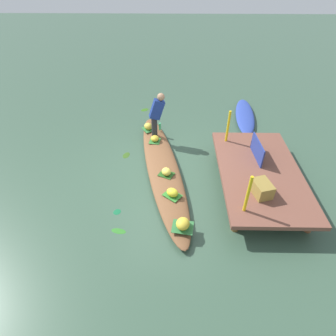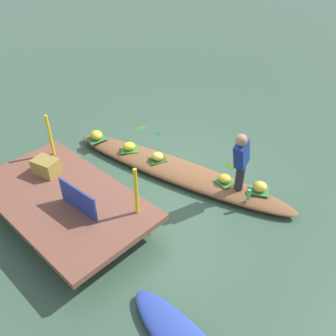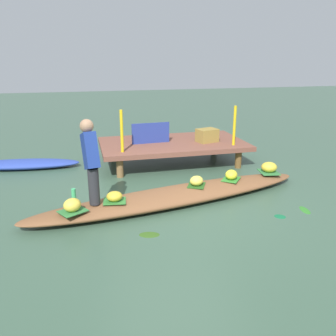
{
  "view_description": "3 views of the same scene",
  "coord_description": "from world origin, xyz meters",
  "px_view_note": "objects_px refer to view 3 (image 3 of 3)",
  "views": [
    {
      "loc": [
        5.4,
        0.23,
        4.46
      ],
      "look_at": [
        0.34,
        0.14,
        0.37
      ],
      "focal_mm": 29.8,
      "sensor_mm": 36.0,
      "label": 1
    },
    {
      "loc": [
        -3.91,
        4.35,
        4.42
      ],
      "look_at": [
        -0.01,
        0.23,
        0.29
      ],
      "focal_mm": 38.7,
      "sensor_mm": 36.0,
      "label": 2
    },
    {
      "loc": [
        -1.42,
        -5.21,
        2.32
      ],
      "look_at": [
        0.02,
        0.58,
        0.41
      ],
      "focal_mm": 37.57,
      "sensor_mm": 36.0,
      "label": 3
    }
  ],
  "objects_px": {
    "moored_boat": "(22,164)",
    "banana_bunch_1": "(114,196)",
    "banana_bunch_3": "(269,167)",
    "water_bottle": "(74,195)",
    "produce_crate": "(207,135)",
    "banana_bunch_2": "(231,175)",
    "banana_bunch_4": "(72,205)",
    "vendor_person": "(91,157)",
    "market_banner": "(151,133)",
    "vendor_boat": "(175,196)",
    "banana_bunch_0": "(197,181)"
  },
  "relations": [
    {
      "from": "banana_bunch_3",
      "to": "market_banner",
      "type": "xyz_separation_m",
      "value": [
        -1.92,
        1.77,
        0.39
      ]
    },
    {
      "from": "banana_bunch_2",
      "to": "vendor_boat",
      "type": "bearing_deg",
      "value": -167.29
    },
    {
      "from": "banana_bunch_2",
      "to": "market_banner",
      "type": "bearing_deg",
      "value": 118.26
    },
    {
      "from": "water_bottle",
      "to": "banana_bunch_1",
      "type": "bearing_deg",
      "value": -11.0
    },
    {
      "from": "moored_boat",
      "to": "market_banner",
      "type": "xyz_separation_m",
      "value": [
        2.77,
        -0.36,
        0.62
      ]
    },
    {
      "from": "banana_bunch_0",
      "to": "vendor_person",
      "type": "xyz_separation_m",
      "value": [
        -1.73,
        -0.29,
        0.61
      ]
    },
    {
      "from": "banana_bunch_1",
      "to": "vendor_person",
      "type": "xyz_separation_m",
      "value": [
        -0.31,
        0.06,
        0.62
      ]
    },
    {
      "from": "banana_bunch_2",
      "to": "market_banner",
      "type": "relative_size",
      "value": 0.31
    },
    {
      "from": "market_banner",
      "to": "vendor_person",
      "type": "bearing_deg",
      "value": -123.01
    },
    {
      "from": "vendor_boat",
      "to": "banana_bunch_3",
      "type": "bearing_deg",
      "value": 1.54
    },
    {
      "from": "banana_bunch_3",
      "to": "moored_boat",
      "type": "bearing_deg",
      "value": 155.55
    },
    {
      "from": "banana_bunch_4",
      "to": "vendor_person",
      "type": "distance_m",
      "value": 0.73
    },
    {
      "from": "moored_boat",
      "to": "banana_bunch_1",
      "type": "xyz_separation_m",
      "value": [
        1.71,
        -2.83,
        0.21
      ]
    },
    {
      "from": "banana_bunch_1",
      "to": "water_bottle",
      "type": "height_order",
      "value": "water_bottle"
    },
    {
      "from": "produce_crate",
      "to": "banana_bunch_4",
      "type": "bearing_deg",
      "value": -139.36
    },
    {
      "from": "market_banner",
      "to": "moored_boat",
      "type": "bearing_deg",
      "value": 169.13
    },
    {
      "from": "banana_bunch_1",
      "to": "water_bottle",
      "type": "relative_size",
      "value": 1.12
    },
    {
      "from": "banana_bunch_2",
      "to": "water_bottle",
      "type": "distance_m",
      "value": 2.74
    },
    {
      "from": "banana_bunch_4",
      "to": "produce_crate",
      "type": "xyz_separation_m",
      "value": [
        2.92,
        2.51,
        0.31
      ]
    },
    {
      "from": "vendor_person",
      "to": "banana_bunch_3",
      "type": "bearing_deg",
      "value": 11.03
    },
    {
      "from": "banana_bunch_1",
      "to": "banana_bunch_3",
      "type": "height_order",
      "value": "banana_bunch_3"
    },
    {
      "from": "banana_bunch_3",
      "to": "market_banner",
      "type": "relative_size",
      "value": 0.34
    },
    {
      "from": "vendor_boat",
      "to": "vendor_person",
      "type": "bearing_deg",
      "value": 176.68
    },
    {
      "from": "vendor_person",
      "to": "market_banner",
      "type": "height_order",
      "value": "vendor_person"
    },
    {
      "from": "banana_bunch_3",
      "to": "water_bottle",
      "type": "height_order",
      "value": "water_bottle"
    },
    {
      "from": "banana_bunch_1",
      "to": "banana_bunch_0",
      "type": "bearing_deg",
      "value": 13.71
    },
    {
      "from": "vendor_boat",
      "to": "banana_bunch_2",
      "type": "xyz_separation_m",
      "value": [
        1.1,
        0.25,
        0.2
      ]
    },
    {
      "from": "banana_bunch_3",
      "to": "market_banner",
      "type": "distance_m",
      "value": 2.64
    },
    {
      "from": "moored_boat",
      "to": "banana_bunch_3",
      "type": "xyz_separation_m",
      "value": [
        4.68,
        -2.13,
        0.23
      ]
    },
    {
      "from": "banana_bunch_0",
      "to": "produce_crate",
      "type": "bearing_deg",
      "value": 65.4
    },
    {
      "from": "vendor_boat",
      "to": "produce_crate",
      "type": "relative_size",
      "value": 11.22
    },
    {
      "from": "banana_bunch_1",
      "to": "market_banner",
      "type": "xyz_separation_m",
      "value": [
        1.06,
        2.46,
        0.41
      ]
    },
    {
      "from": "moored_boat",
      "to": "produce_crate",
      "type": "relative_size",
      "value": 5.5
    },
    {
      "from": "banana_bunch_0",
      "to": "vendor_person",
      "type": "bearing_deg",
      "value": -170.44
    },
    {
      "from": "moored_boat",
      "to": "banana_bunch_4",
      "type": "relative_size",
      "value": 9.52
    },
    {
      "from": "water_bottle",
      "to": "produce_crate",
      "type": "height_order",
      "value": "produce_crate"
    },
    {
      "from": "market_banner",
      "to": "vendor_boat",
      "type": "bearing_deg",
      "value": -94.5
    },
    {
      "from": "moored_boat",
      "to": "banana_bunch_2",
      "type": "bearing_deg",
      "value": -23.95
    },
    {
      "from": "vendor_boat",
      "to": "banana_bunch_2",
      "type": "bearing_deg",
      "value": 1.28
    },
    {
      "from": "moored_boat",
      "to": "banana_bunch_4",
      "type": "distance_m",
      "value": 3.25
    },
    {
      "from": "moored_boat",
      "to": "banana_bunch_2",
      "type": "height_order",
      "value": "banana_bunch_2"
    },
    {
      "from": "vendor_boat",
      "to": "moored_boat",
      "type": "height_order",
      "value": "vendor_boat"
    },
    {
      "from": "banana_bunch_1",
      "to": "vendor_person",
      "type": "height_order",
      "value": "vendor_person"
    },
    {
      "from": "banana_bunch_0",
      "to": "banana_bunch_2",
      "type": "height_order",
      "value": "banana_bunch_2"
    },
    {
      "from": "banana_bunch_3",
      "to": "vendor_person",
      "type": "distance_m",
      "value": 3.4
    },
    {
      "from": "banana_bunch_0",
      "to": "vendor_boat",
      "type": "bearing_deg",
      "value": -165.76
    },
    {
      "from": "vendor_boat",
      "to": "banana_bunch_2",
      "type": "relative_size",
      "value": 18.81
    },
    {
      "from": "produce_crate",
      "to": "banana_bunch_0",
      "type": "bearing_deg",
      "value": -114.6
    },
    {
      "from": "banana_bunch_2",
      "to": "market_banner",
      "type": "distance_m",
      "value": 2.27
    },
    {
      "from": "banana_bunch_0",
      "to": "vendor_person",
      "type": "distance_m",
      "value": 1.86
    }
  ]
}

